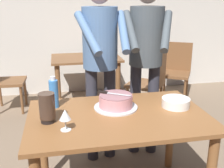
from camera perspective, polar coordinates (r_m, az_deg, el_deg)
back_wall at (r=4.68m, az=-6.50°, el=14.69°), size 10.00×0.12×2.70m
main_dining_table at (r=2.09m, az=1.29°, el=-9.51°), size 1.32×0.85×0.75m
cake_on_platter at (r=2.13m, az=0.79°, el=-3.72°), size 0.34×0.34×0.11m
cake_knife at (r=2.13m, az=-1.02°, el=-1.86°), size 0.24×0.16×0.02m
plate_stack at (r=2.22m, az=13.12°, el=-3.76°), size 0.22×0.22×0.07m
wine_glass_near at (r=1.79m, az=-9.73°, el=-6.46°), size 0.08×0.08×0.14m
water_bottle at (r=2.18m, az=-12.00°, el=-1.88°), size 0.07×0.07×0.25m
hurricane_lamp at (r=1.93m, az=-13.34°, el=-4.78°), size 0.11×0.11×0.21m
person_cutting_cake at (r=2.53m, az=-2.42°, el=6.16°), size 0.46×0.57×1.72m
person_standing_beside at (r=2.66m, az=7.07°, el=6.62°), size 0.46×0.58×1.72m
background_table at (r=4.10m, az=-5.37°, el=3.39°), size 1.00×0.70×0.74m
background_chair_0 at (r=4.17m, az=-21.78°, el=1.20°), size 0.46×0.46×0.90m
background_chair_1 at (r=4.46m, az=13.12°, el=3.03°), size 0.60×0.60×0.90m
background_chair_2 at (r=3.76m, az=7.99°, el=0.65°), size 0.62×0.62×0.90m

